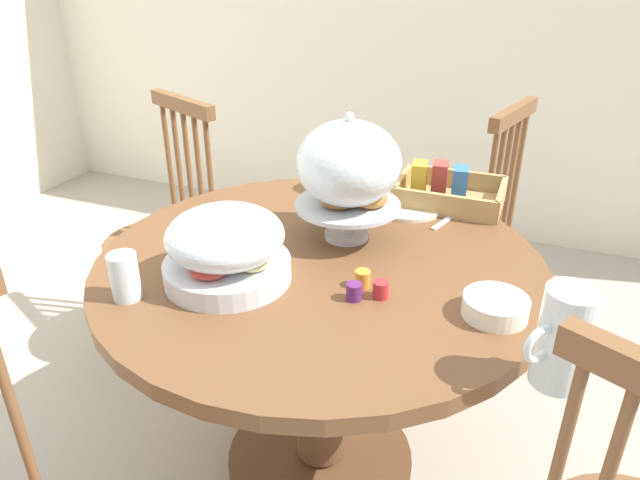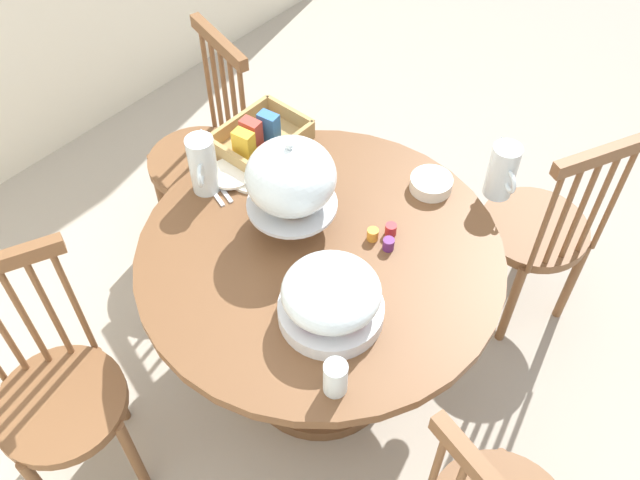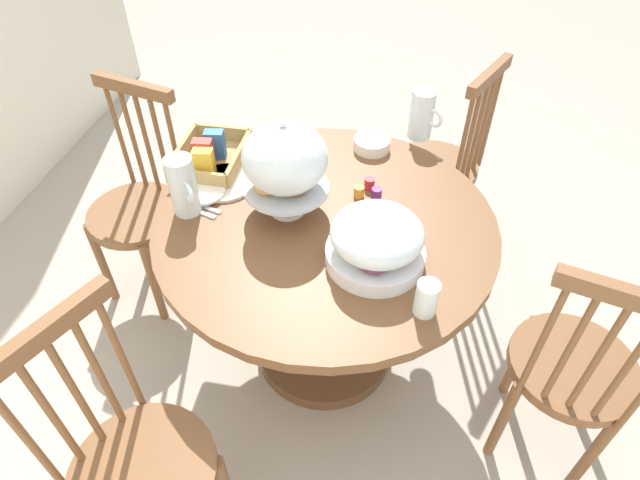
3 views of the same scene
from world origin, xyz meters
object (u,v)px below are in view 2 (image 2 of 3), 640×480
(orange_juice_pitcher, at_px, (502,173))
(milk_pitcher, at_px, (203,167))
(windsor_chair_facing_door, at_px, (203,159))
(china_plate_large, at_px, (257,171))
(china_plate_small, at_px, (231,173))
(windsor_chair_by_cabinet, at_px, (538,233))
(fruit_platter_covered, at_px, (331,298))
(cereal_bowl, at_px, (431,184))
(cereal_basket, at_px, (259,138))
(drinking_glass, at_px, (335,378))
(dining_table, at_px, (320,295))
(pastry_stand_with_dome, at_px, (291,180))
(windsor_chair_far_side, at_px, (59,397))

(orange_juice_pitcher, relative_size, milk_pitcher, 0.92)
(orange_juice_pitcher, bearing_deg, windsor_chair_facing_door, 106.34)
(china_plate_large, height_order, china_plate_small, china_plate_small)
(windsor_chair_by_cabinet, distance_m, china_plate_large, 1.06)
(windsor_chair_by_cabinet, height_order, fruit_platter_covered, windsor_chair_by_cabinet)
(orange_juice_pitcher, distance_m, china_plate_small, 0.89)
(milk_pitcher, xyz_separation_m, cereal_bowl, (0.48, -0.56, -0.07))
(cereal_basket, height_order, drinking_glass, cereal_basket)
(windsor_chair_by_cabinet, distance_m, orange_juice_pitcher, 0.44)
(orange_juice_pitcher, xyz_separation_m, milk_pitcher, (-0.61, 0.74, 0.01))
(china_plate_large, distance_m, drinking_glass, 0.86)
(windsor_chair_by_cabinet, height_order, orange_juice_pitcher, windsor_chair_by_cabinet)
(milk_pitcher, bearing_deg, windsor_chair_facing_door, 52.95)
(dining_table, distance_m, cereal_bowl, 0.52)
(milk_pitcher, xyz_separation_m, china_plate_large, (0.16, -0.07, -0.09))
(windsor_chair_facing_door, distance_m, orange_juice_pitcher, 1.22)
(pastry_stand_with_dome, bearing_deg, cereal_bowl, -29.70)
(dining_table, distance_m, china_plate_small, 0.50)
(windsor_chair_by_cabinet, relative_size, china_plate_large, 4.43)
(fruit_platter_covered, height_order, drinking_glass, fruit_platter_covered)
(orange_juice_pitcher, height_order, china_plate_large, orange_juice_pitcher)
(china_plate_large, relative_size, cereal_bowl, 1.57)
(windsor_chair_by_cabinet, height_order, milk_pitcher, windsor_chair_by_cabinet)
(china_plate_small, bearing_deg, milk_pitcher, 165.20)
(china_plate_small, height_order, drinking_glass, drinking_glass)
(windsor_chair_by_cabinet, distance_m, cereal_bowl, 0.54)
(dining_table, relative_size, pastry_stand_with_dome, 3.30)
(pastry_stand_with_dome, distance_m, china_plate_small, 0.35)
(milk_pitcher, bearing_deg, cereal_basket, 2.20)
(windsor_chair_by_cabinet, xyz_separation_m, cereal_basket, (-0.54, 0.87, 0.33))
(china_plate_large, height_order, cereal_bowl, cereal_bowl)
(cereal_basket, bearing_deg, china_plate_small, -169.07)
(china_plate_large, height_order, drinking_glass, drinking_glass)
(dining_table, relative_size, drinking_glass, 10.32)
(milk_pitcher, distance_m, china_plate_large, 0.20)
(milk_pitcher, distance_m, drinking_glass, 0.85)
(china_plate_small, height_order, cereal_bowl, cereal_bowl)
(windsor_chair_far_side, height_order, pastry_stand_with_dome, pastry_stand_with_dome)
(windsor_chair_by_cabinet, relative_size, drinking_glass, 8.86)
(pastry_stand_with_dome, relative_size, china_plate_small, 2.29)
(windsor_chair_far_side, xyz_separation_m, orange_juice_pitcher, (1.35, -0.66, 0.38))
(windsor_chair_far_side, xyz_separation_m, cereal_bowl, (1.22, -0.49, 0.31))
(fruit_platter_covered, bearing_deg, cereal_basket, 59.06)
(fruit_platter_covered, bearing_deg, pastry_stand_with_dome, 59.03)
(windsor_chair_facing_door, xyz_separation_m, cereal_basket, (-0.02, -0.36, 0.33))
(windsor_chair_far_side, bearing_deg, milk_pitcher, 6.04)
(cereal_bowl, distance_m, drinking_glass, 0.81)
(windsor_chair_by_cabinet, xyz_separation_m, cereal_bowl, (-0.33, 0.30, 0.31))
(windsor_chair_by_cabinet, relative_size, pastry_stand_with_dome, 2.83)
(windsor_chair_far_side, distance_m, cereal_bowl, 1.35)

